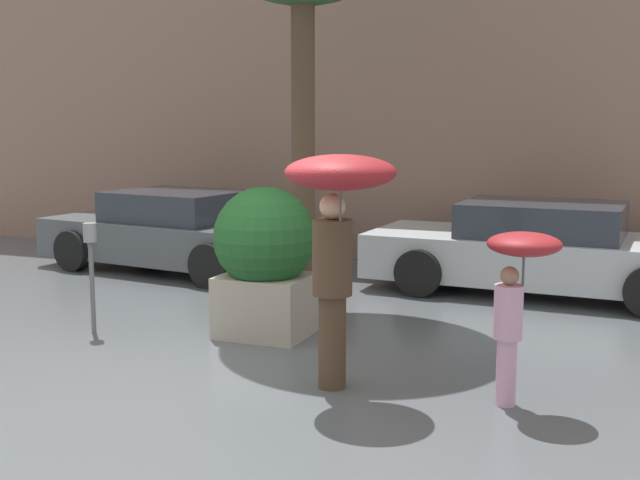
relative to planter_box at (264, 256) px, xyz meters
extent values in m
plane|color=#51565B|center=(0.00, -1.60, -0.85)|extent=(40.00, 40.00, 0.00)
cube|color=#8C6B5B|center=(0.00, 4.90, 2.15)|extent=(18.00, 0.30, 6.00)
cube|color=#9E9384|center=(0.00, 0.00, -0.53)|extent=(0.91, 0.76, 0.64)
sphere|color=#1E5123|center=(0.00, 0.00, 0.19)|extent=(1.06, 1.06, 1.06)
cylinder|color=#473323|center=(1.25, -1.30, -0.45)|extent=(0.23, 0.23, 0.80)
cylinder|color=#473323|center=(1.25, -1.30, 0.27)|extent=(0.33, 0.33, 0.63)
sphere|color=tan|center=(1.25, -1.30, 0.70)|extent=(0.22, 0.22, 0.22)
cylinder|color=#4C4C51|center=(1.35, -1.41, 0.64)|extent=(0.02, 0.02, 0.68)
ellipsoid|color=maroon|center=(1.35, -1.41, 0.99)|extent=(0.90, 0.90, 0.29)
cylinder|color=#D199B7|center=(2.68, -1.19, -0.58)|extent=(0.16, 0.16, 0.54)
cylinder|color=#D199B7|center=(2.68, -1.19, -0.09)|extent=(0.23, 0.23, 0.43)
sphere|color=#997056|center=(2.68, -1.19, 0.20)|extent=(0.15, 0.15, 0.15)
cylinder|color=#4C4C51|center=(2.78, -1.19, 0.19)|extent=(0.02, 0.02, 0.52)
ellipsoid|color=maroon|center=(2.78, -1.19, 0.45)|extent=(0.57, 0.57, 0.18)
cube|color=#B7BCC1|center=(2.46, 3.25, -0.39)|extent=(4.55, 2.00, 0.58)
cube|color=#2D333D|center=(2.46, 3.25, 0.12)|extent=(2.09, 1.60, 0.44)
cylinder|color=black|center=(1.03, 2.44, -0.54)|extent=(0.62, 0.25, 0.61)
cylinder|color=black|center=(1.12, 4.21, -0.54)|extent=(0.62, 0.25, 0.61)
cube|color=#4C5156|center=(-2.87, 2.96, -0.39)|extent=(4.34, 2.32, 0.58)
cube|color=#2D333D|center=(-2.87, 2.96, 0.12)|extent=(2.05, 1.74, 0.44)
cylinder|color=black|center=(-4.26, 2.26, -0.54)|extent=(0.64, 0.30, 0.61)
cylinder|color=black|center=(-4.01, 4.01, -0.54)|extent=(0.64, 0.30, 0.61)
cylinder|color=black|center=(-1.72, 1.91, -0.54)|extent=(0.64, 0.30, 0.61)
cylinder|color=black|center=(-1.47, 3.66, -0.54)|extent=(0.64, 0.30, 0.61)
cylinder|color=brown|center=(-0.11, 1.31, 1.14)|extent=(0.28, 0.28, 3.98)
cylinder|color=#595B60|center=(-1.75, -0.58, -0.36)|extent=(0.05, 0.05, 0.98)
cylinder|color=gray|center=(-1.75, -0.58, 0.23)|extent=(0.14, 0.14, 0.20)
camera|label=1|loc=(3.55, -7.43, 1.40)|focal=45.00mm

